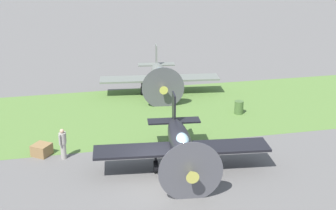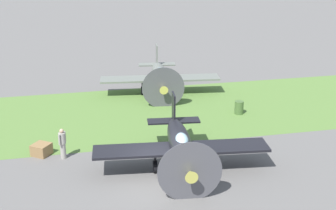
{
  "view_description": "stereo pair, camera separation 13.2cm",
  "coord_description": "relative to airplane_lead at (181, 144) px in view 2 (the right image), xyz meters",
  "views": [
    {
      "loc": [
        4.23,
        20.9,
        11.53
      ],
      "look_at": [
        -2.11,
        -7.19,
        1.2
      ],
      "focal_mm": 50.9,
      "sensor_mm": 36.0,
      "label": 1
    },
    {
      "loc": [
        4.11,
        20.93,
        11.53
      ],
      "look_at": [
        -2.11,
        -7.19,
        1.2
      ],
      "focal_mm": 50.9,
      "sensor_mm": 36.0,
      "label": 2
    }
  ],
  "objects": [
    {
      "name": "ground_plane",
      "position": [
        1.36,
        0.77,
        -1.35
      ],
      "size": [
        160.0,
        160.0,
        0.0
      ],
      "primitive_type": "plane",
      "color": "#605E5B"
    },
    {
      "name": "grass_verge",
      "position": [
        1.36,
        -8.51,
        -1.35
      ],
      "size": [
        120.0,
        11.0,
        0.01
      ],
      "primitive_type": "cube",
      "color": "#567A38",
      "rests_on": "ground"
    },
    {
      "name": "airplane_lead",
      "position": [
        0.0,
        0.0,
        0.0
      ],
      "size": [
        9.12,
        7.23,
        3.23
      ],
      "rotation": [
        0.0,
        0.0,
        -0.11
      ],
      "color": "black",
      "rests_on": "ground"
    },
    {
      "name": "airplane_wingman",
      "position": [
        -1.47,
        -12.56,
        0.0
      ],
      "size": [
        9.15,
        7.26,
        3.24
      ],
      "rotation": [
        0.0,
        0.0,
        -0.12
      ],
      "color": "slate",
      "rests_on": "ground"
    },
    {
      "name": "ground_crew_chief",
      "position": [
        5.97,
        -2.51,
        -0.44
      ],
      "size": [
        0.4,
        0.54,
        1.73
      ],
      "rotation": [
        0.0,
        0.0,
        0.98
      ],
      "color": "#9E998E",
      "rests_on": "ground"
    },
    {
      "name": "fuel_drum",
      "position": [
        -5.81,
        -6.92,
        -0.9
      ],
      "size": [
        0.6,
        0.6,
        0.9
      ],
      "primitive_type": "cylinder",
      "color": "#476633",
      "rests_on": "ground"
    },
    {
      "name": "supply_crate",
      "position": [
        7.14,
        -3.2,
        -1.03
      ],
      "size": [
        1.26,
        1.26,
        0.64
      ],
      "primitive_type": "cube",
      "rotation": [
        0.0,
        0.0,
        0.95
      ],
      "color": "olive",
      "rests_on": "ground"
    }
  ]
}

